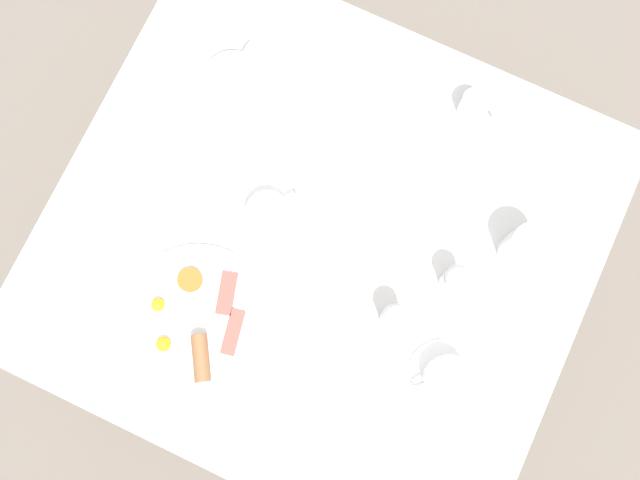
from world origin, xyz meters
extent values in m
plane|color=#70665B|center=(0.00, 0.00, 0.00)|extent=(8.00, 8.00, 0.00)
cube|color=silver|center=(0.00, 0.00, 0.75)|extent=(1.06, 0.98, 0.03)
cylinder|color=brown|center=(-0.48, -0.44, 0.37)|extent=(0.04, 0.04, 0.73)
cylinder|color=brown|center=(-0.48, 0.44, 0.37)|extent=(0.04, 0.04, 0.73)
cylinder|color=brown|center=(0.48, 0.44, 0.37)|extent=(0.04, 0.04, 0.73)
cylinder|color=white|center=(-0.15, -0.24, 0.77)|extent=(0.30, 0.30, 0.01)
cylinder|color=white|center=(-0.23, -0.25, 0.78)|extent=(0.07, 0.07, 0.00)
sphere|color=yellow|center=(-0.23, -0.25, 0.79)|extent=(0.03, 0.03, 0.03)
cylinder|color=white|center=(-0.18, -0.31, 0.78)|extent=(0.06, 0.06, 0.00)
sphere|color=yellow|center=(-0.18, -0.31, 0.79)|extent=(0.03, 0.03, 0.03)
cylinder|color=brown|center=(-0.11, -0.30, 0.79)|extent=(0.07, 0.09, 0.03)
cube|color=#B74C42|center=(-0.08, -0.24, 0.78)|extent=(0.04, 0.09, 0.01)
cube|color=#B74C42|center=(-0.12, -0.17, 0.78)|extent=(0.05, 0.09, 0.01)
cylinder|color=#D16023|center=(-0.20, -0.18, 0.78)|extent=(0.05, 0.05, 0.01)
cylinder|color=white|center=(-0.28, 0.20, 0.81)|extent=(0.12, 0.12, 0.10)
cylinder|color=white|center=(-0.28, 0.20, 0.87)|extent=(0.09, 0.09, 0.01)
sphere|color=white|center=(-0.28, 0.20, 0.88)|extent=(0.02, 0.02, 0.02)
cone|color=white|center=(-0.27, 0.12, 0.82)|extent=(0.03, 0.06, 0.05)
torus|color=white|center=(-0.29, 0.26, 0.81)|extent=(0.02, 0.08, 0.08)
cylinder|color=white|center=(0.33, -0.14, 0.77)|extent=(0.15, 0.15, 0.01)
cylinder|color=white|center=(0.33, -0.14, 0.80)|extent=(0.09, 0.09, 0.05)
cylinder|color=brown|center=(0.33, -0.14, 0.79)|extent=(0.08, 0.08, 0.04)
torus|color=white|center=(0.30, -0.17, 0.80)|extent=(0.04, 0.03, 0.04)
cylinder|color=white|center=(-0.11, 0.00, 0.77)|extent=(0.15, 0.15, 0.01)
cylinder|color=white|center=(-0.11, 0.00, 0.80)|extent=(0.09, 0.09, 0.05)
cylinder|color=brown|center=(-0.11, 0.00, 0.79)|extent=(0.08, 0.08, 0.05)
torus|color=white|center=(-0.09, 0.04, 0.80)|extent=(0.03, 0.04, 0.04)
cylinder|color=white|center=(0.37, 0.15, 0.82)|extent=(0.08, 0.08, 0.12)
cylinder|color=white|center=(0.17, 0.38, 0.79)|extent=(0.06, 0.06, 0.07)
torus|color=white|center=(0.20, 0.38, 0.79)|extent=(0.05, 0.01, 0.05)
cylinder|color=#BCBCC1|center=(0.19, -0.08, 0.80)|extent=(0.05, 0.05, 0.07)
sphere|color=#BCBCC1|center=(0.19, -0.08, 0.84)|extent=(0.05, 0.05, 0.05)
cylinder|color=#BCBCC1|center=(0.27, 0.04, 0.80)|extent=(0.05, 0.05, 0.07)
sphere|color=#BCBCC1|center=(0.27, 0.04, 0.84)|extent=(0.05, 0.05, 0.05)
cube|color=silver|center=(-0.38, 0.00, 0.76)|extent=(0.08, 0.15, 0.00)
cube|color=silver|center=(0.04, 0.14, 0.76)|extent=(0.10, 0.18, 0.00)
cube|color=silver|center=(0.11, -0.38, 0.76)|extent=(0.03, 0.16, 0.00)
camera|label=1|loc=(0.11, -0.23, 2.23)|focal=42.00mm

